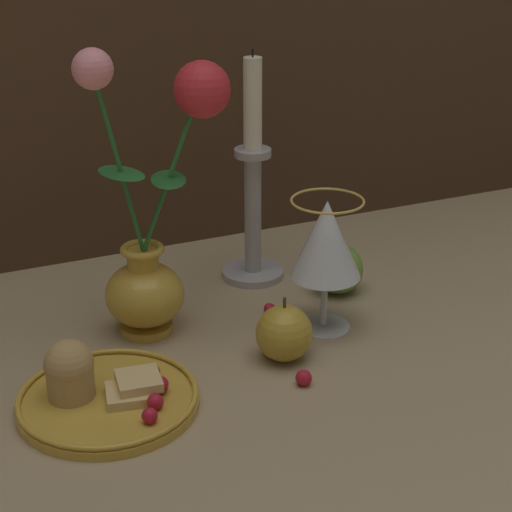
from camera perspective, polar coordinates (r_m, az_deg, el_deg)
name	(u,v)px	position (r m, az deg, el deg)	size (l,w,h in m)	color
ground_plane	(240,349)	(0.99, -1.10, -6.25)	(2.40, 2.40, 0.00)	#9E8966
vase	(154,232)	(0.99, -6.84, 1.63)	(0.17, 0.09, 0.34)	gold
plate_with_pastries	(100,391)	(0.90, -10.34, -8.85)	(0.19, 0.19, 0.07)	gold
wine_glass	(326,243)	(1.00, 4.69, 0.84)	(0.09, 0.09, 0.16)	silver
candlestick	(253,197)	(1.13, -0.21, 3.92)	(0.08, 0.08, 0.31)	#A3A3A8
apple_beside_vase	(284,333)	(0.96, 1.88, -5.16)	(0.06, 0.06, 0.08)	#B2932D
apple_near_glass	(338,269)	(1.12, 5.49, -0.85)	(0.07, 0.07, 0.08)	#669938
berry_near_plate	(304,378)	(0.92, 3.20, -8.11)	(0.02, 0.02, 0.02)	#AD192D
berry_front_center	(269,309)	(1.07, 0.90, -3.54)	(0.01, 0.01, 0.01)	#AD192D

